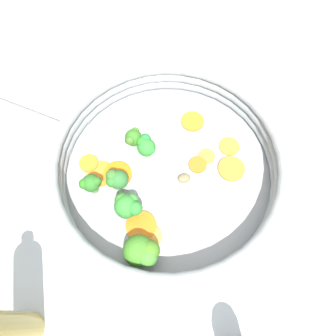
{
  "coord_description": "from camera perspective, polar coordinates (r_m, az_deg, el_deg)",
  "views": [
    {
      "loc": [
        0.15,
        -0.16,
        0.51
      ],
      "look_at": [
        0.0,
        0.0,
        0.03
      ],
      "focal_mm": 35.0,
      "sensor_mm": 36.0,
      "label": 1
    }
  ],
  "objects": [
    {
      "name": "broccoli_floret_4",
      "position": [
        0.55,
        -6.13,
        5.27
      ],
      "size": [
        0.03,
        0.03,
        0.04
      ],
      "color": "#7DA36B",
      "rests_on": "skillet"
    },
    {
      "name": "carrot_slice_0",
      "position": [
        0.59,
        4.29,
        8.11
      ],
      "size": [
        0.04,
        0.04,
        0.0
      ],
      "primitive_type": "cylinder",
      "rotation": [
        0.0,
        0.0,
        1.49
      ],
      "color": "orange",
      "rests_on": "skillet"
    },
    {
      "name": "carrot_slice_8",
      "position": [
        0.51,
        -2.74,
        -11.78
      ],
      "size": [
        0.04,
        0.04,
        0.0
      ],
      "primitive_type": "cylinder",
      "rotation": [
        0.0,
        0.0,
        1.8
      ],
      "color": "#F49A3E",
      "rests_on": "skillet"
    },
    {
      "name": "carrot_slice_9",
      "position": [
        0.57,
        10.6,
        3.73
      ],
      "size": [
        0.05,
        0.05,
        0.0
      ],
      "primitive_type": "cylinder",
      "rotation": [
        0.0,
        0.0,
        2.31
      ],
      "color": "orange",
      "rests_on": "skillet"
    },
    {
      "name": "carrot_slice_5",
      "position": [
        0.55,
        -11.69,
        -0.93
      ],
      "size": [
        0.05,
        0.05,
        0.0
      ],
      "primitive_type": "cylinder",
      "rotation": [
        0.0,
        0.0,
        1.71
      ],
      "color": "orange",
      "rests_on": "skillet"
    },
    {
      "name": "carrot_slice_2",
      "position": [
        0.56,
        -13.63,
        0.81
      ],
      "size": [
        0.04,
        0.04,
        0.01
      ],
      "primitive_type": "cylinder",
      "rotation": [
        0.0,
        0.0,
        5.62
      ],
      "color": "orange",
      "rests_on": "skillet"
    },
    {
      "name": "skillet_rim_wall",
      "position": [
        0.52,
        0.0,
        0.64
      ],
      "size": [
        0.37,
        0.37,
        0.06
      ],
      "color": "#91989C",
      "rests_on": "skillet"
    },
    {
      "name": "skillet",
      "position": [
        0.55,
        0.0,
        -0.97
      ],
      "size": [
        0.35,
        0.35,
        0.01
      ],
      "primitive_type": "cylinder",
      "color": "#939699",
      "rests_on": "ground_plane"
    },
    {
      "name": "broccoli_floret_0",
      "position": [
        0.52,
        -9.02,
        -1.88
      ],
      "size": [
        0.04,
        0.03,
        0.04
      ],
      "color": "#86B261",
      "rests_on": "skillet"
    },
    {
      "name": "broccoli_floret_1",
      "position": [
        0.52,
        -13.28,
        -2.64
      ],
      "size": [
        0.03,
        0.03,
        0.04
      ],
      "color": "#639053",
      "rests_on": "skillet"
    },
    {
      "name": "skillet_rivet_right",
      "position": [
        0.58,
        -16.84,
        2.65
      ],
      "size": [
        0.01,
        0.01,
        0.01
      ],
      "primitive_type": "sphere",
      "color": "#939B97",
      "rests_on": "skillet"
    },
    {
      "name": "broccoli_floret_5",
      "position": [
        0.49,
        -6.96,
        -6.56
      ],
      "size": [
        0.05,
        0.04,
        0.05
      ],
      "color": "#7FA457",
      "rests_on": "skillet"
    },
    {
      "name": "carrot_slice_4",
      "position": [
        0.55,
        10.98,
        -0.13
      ],
      "size": [
        0.05,
        0.05,
        0.01
      ],
      "primitive_type": "cylinder",
      "rotation": [
        0.0,
        0.0,
        6.05
      ],
      "color": "orange",
      "rests_on": "skillet"
    },
    {
      "name": "carrot_slice_1",
      "position": [
        0.56,
        6.75,
        2.07
      ],
      "size": [
        0.04,
        0.04,
        0.0
      ],
      "primitive_type": "cylinder",
      "rotation": [
        0.0,
        0.0,
        4.38
      ],
      "color": "orange",
      "rests_on": "skillet"
    },
    {
      "name": "broccoli_floret_3",
      "position": [
        0.53,
        -3.69,
        3.97
      ],
      "size": [
        0.04,
        0.03,
        0.04
      ],
      "color": "#84B66C",
      "rests_on": "skillet"
    },
    {
      "name": "carrot_slice_7",
      "position": [
        0.54,
        -8.77,
        -1.09
      ],
      "size": [
        0.06,
        0.06,
        0.01
      ],
      "primitive_type": "cylinder",
      "rotation": [
        0.0,
        0.0,
        2.53
      ],
      "color": "orange",
      "rests_on": "skillet"
    },
    {
      "name": "skillet_rivet_left",
      "position": [
        0.6,
        -13.7,
        7.92
      ],
      "size": [
        0.01,
        0.01,
        0.01
      ],
      "primitive_type": "sphere",
      "color": "gray",
      "rests_on": "skillet"
    },
    {
      "name": "carrot_slice_3",
      "position": [
        0.51,
        -4.68,
        -10.06
      ],
      "size": [
        0.06,
        0.06,
        0.01
      ],
      "primitive_type": "cylinder",
      "rotation": [
        0.0,
        0.0,
        1.96
      ],
      "color": "orange",
      "rests_on": "skillet"
    },
    {
      "name": "mushroom_piece_0",
      "position": [
        0.53,
        2.82,
        -1.77
      ],
      "size": [
        0.03,
        0.03,
        0.01
      ],
      "primitive_type": "ellipsoid",
      "rotation": [
        0.0,
        0.0,
        0.95
      ],
      "color": "olive",
      "rests_on": "skillet"
    },
    {
      "name": "ground_plane",
      "position": [
        0.56,
        0.0,
        -1.27
      ],
      "size": [
        4.0,
        4.0,
        0.0
      ],
      "primitive_type": "plane",
      "color": "#B4BDBF"
    },
    {
      "name": "carrot_slice_6",
      "position": [
        0.55,
        5.18,
        0.58
      ],
      "size": [
        0.04,
        0.04,
        0.0
      ],
      "primitive_type": "cylinder",
      "rotation": [
        0.0,
        0.0,
        5.27
      ],
      "color": "orange",
      "rests_on": "skillet"
    },
    {
      "name": "broccoli_floret_2",
      "position": [
        0.48,
        -4.46,
        -14.25
      ],
      "size": [
        0.05,
        0.05,
        0.05
      ],
      "color": "#6A864C",
      "rests_on": "skillet"
    },
    {
      "name": "skillet_handle",
      "position": [
        0.63,
        -22.74,
        8.29
      ],
      "size": [
        0.17,
        0.08,
        0.02
      ],
      "primitive_type": "cylinder",
      "rotation": [
        1.57,
        0.0,
        5.05
      ],
      "color": "#999B9E",
      "rests_on": "skillet"
    }
  ]
}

